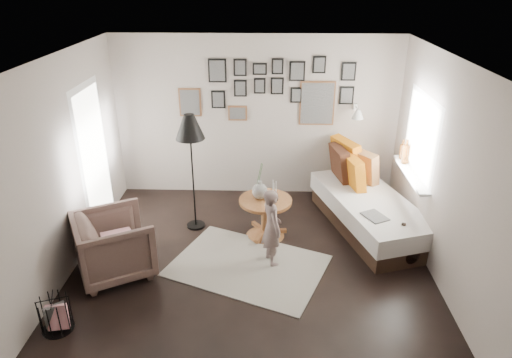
{
  "coord_description": "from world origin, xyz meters",
  "views": [
    {
      "loc": [
        0.21,
        -4.62,
        3.46
      ],
      "look_at": [
        0.05,
        0.5,
        1.1
      ],
      "focal_mm": 32.0,
      "sensor_mm": 36.0,
      "label": 1
    }
  ],
  "objects_px": {
    "pedestal_table": "(265,219)",
    "magazine_basket": "(55,315)",
    "vase": "(260,188)",
    "armchair": "(114,245)",
    "demijohn_small": "(408,252)",
    "floor_lamp": "(190,131)",
    "daybed": "(368,205)",
    "demijohn_large": "(401,245)",
    "child": "(272,227)"
  },
  "relations": [
    {
      "from": "pedestal_table",
      "to": "magazine_basket",
      "type": "relative_size",
      "value": 1.83
    },
    {
      "from": "vase",
      "to": "armchair",
      "type": "bearing_deg",
      "value": -151.82
    },
    {
      "from": "armchair",
      "to": "demijohn_small",
      "type": "relative_size",
      "value": 1.85
    },
    {
      "from": "magazine_basket",
      "to": "floor_lamp",
      "type": "bearing_deg",
      "value": 62.25
    },
    {
      "from": "daybed",
      "to": "magazine_basket",
      "type": "bearing_deg",
      "value": -165.47
    },
    {
      "from": "armchair",
      "to": "vase",
      "type": "bearing_deg",
      "value": -90.42
    },
    {
      "from": "armchair",
      "to": "demijohn_large",
      "type": "height_order",
      "value": "armchair"
    },
    {
      "from": "magazine_basket",
      "to": "child",
      "type": "xyz_separation_m",
      "value": [
        2.25,
        1.29,
        0.33
      ]
    },
    {
      "from": "daybed",
      "to": "armchair",
      "type": "distance_m",
      "value": 3.56
    },
    {
      "from": "pedestal_table",
      "to": "floor_lamp",
      "type": "relative_size",
      "value": 0.43
    },
    {
      "from": "vase",
      "to": "demijohn_large",
      "type": "bearing_deg",
      "value": -15.83
    },
    {
      "from": "armchair",
      "to": "demijohn_large",
      "type": "distance_m",
      "value": 3.63
    },
    {
      "from": "pedestal_table",
      "to": "demijohn_large",
      "type": "bearing_deg",
      "value": -15.91
    },
    {
      "from": "vase",
      "to": "demijohn_large",
      "type": "relative_size",
      "value": 1.01
    },
    {
      "from": "floor_lamp",
      "to": "demijohn_large",
      "type": "bearing_deg",
      "value": -14.66
    },
    {
      "from": "demijohn_large",
      "to": "child",
      "type": "height_order",
      "value": "child"
    },
    {
      "from": "vase",
      "to": "magazine_basket",
      "type": "relative_size",
      "value": 1.31
    },
    {
      "from": "armchair",
      "to": "magazine_basket",
      "type": "height_order",
      "value": "armchair"
    },
    {
      "from": "armchair",
      "to": "daybed",
      "type": "bearing_deg",
      "value": -97.67
    },
    {
      "from": "vase",
      "to": "demijohn_large",
      "type": "height_order",
      "value": "vase"
    },
    {
      "from": "floor_lamp",
      "to": "demijohn_small",
      "type": "relative_size",
      "value": 3.63
    },
    {
      "from": "child",
      "to": "pedestal_table",
      "type": "bearing_deg",
      "value": -15.12
    },
    {
      "from": "magazine_basket",
      "to": "demijohn_small",
      "type": "bearing_deg",
      "value": 18.11
    },
    {
      "from": "magazine_basket",
      "to": "child",
      "type": "bearing_deg",
      "value": 29.78
    },
    {
      "from": "armchair",
      "to": "magazine_basket",
      "type": "distance_m",
      "value": 1.08
    },
    {
      "from": "pedestal_table",
      "to": "child",
      "type": "xyz_separation_m",
      "value": [
        0.09,
        -0.64,
        0.25
      ]
    },
    {
      "from": "vase",
      "to": "floor_lamp",
      "type": "height_order",
      "value": "floor_lamp"
    },
    {
      "from": "demijohn_small",
      "to": "armchair",
      "type": "bearing_deg",
      "value": -175.38
    },
    {
      "from": "child",
      "to": "floor_lamp",
      "type": "bearing_deg",
      "value": 29.25
    },
    {
      "from": "magazine_basket",
      "to": "demijohn_large",
      "type": "height_order",
      "value": "demijohn_large"
    },
    {
      "from": "daybed",
      "to": "demijohn_large",
      "type": "bearing_deg",
      "value": -89.54
    },
    {
      "from": "armchair",
      "to": "magazine_basket",
      "type": "xyz_separation_m",
      "value": [
        -0.33,
        -1.01,
        -0.21
      ]
    },
    {
      "from": "floor_lamp",
      "to": "daybed",
      "type": "bearing_deg",
      "value": 2.83
    },
    {
      "from": "daybed",
      "to": "floor_lamp",
      "type": "distance_m",
      "value": 2.77
    },
    {
      "from": "demijohn_large",
      "to": "pedestal_table",
      "type": "bearing_deg",
      "value": 164.09
    },
    {
      "from": "armchair",
      "to": "demijohn_large",
      "type": "bearing_deg",
      "value": -112.01
    },
    {
      "from": "daybed",
      "to": "armchair",
      "type": "bearing_deg",
      "value": -176.53
    },
    {
      "from": "demijohn_small",
      "to": "pedestal_table",
      "type": "bearing_deg",
      "value": 161.2
    },
    {
      "from": "armchair",
      "to": "floor_lamp",
      "type": "xyz_separation_m",
      "value": [
        0.81,
        1.15,
        1.08
      ]
    },
    {
      "from": "vase",
      "to": "floor_lamp",
      "type": "xyz_separation_m",
      "value": [
        -0.95,
        0.21,
        0.74
      ]
    },
    {
      "from": "child",
      "to": "demijohn_small",
      "type": "bearing_deg",
      "value": -112.05
    },
    {
      "from": "demijohn_large",
      "to": "demijohn_small",
      "type": "height_order",
      "value": "demijohn_large"
    },
    {
      "from": "armchair",
      "to": "demijohn_large",
      "type": "xyz_separation_m",
      "value": [
        3.6,
        0.42,
        -0.2
      ]
    },
    {
      "from": "child",
      "to": "demijohn_large",
      "type": "bearing_deg",
      "value": -107.95
    },
    {
      "from": "vase",
      "to": "demijohn_small",
      "type": "bearing_deg",
      "value": -18.61
    },
    {
      "from": "pedestal_table",
      "to": "demijohn_small",
      "type": "distance_m",
      "value": 1.94
    },
    {
      "from": "vase",
      "to": "magazine_basket",
      "type": "distance_m",
      "value": 2.91
    },
    {
      "from": "child",
      "to": "armchair",
      "type": "bearing_deg",
      "value": 75.48
    },
    {
      "from": "child",
      "to": "magazine_basket",
      "type": "bearing_deg",
      "value": 97.07
    },
    {
      "from": "pedestal_table",
      "to": "daybed",
      "type": "bearing_deg",
      "value": 13.28
    }
  ]
}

